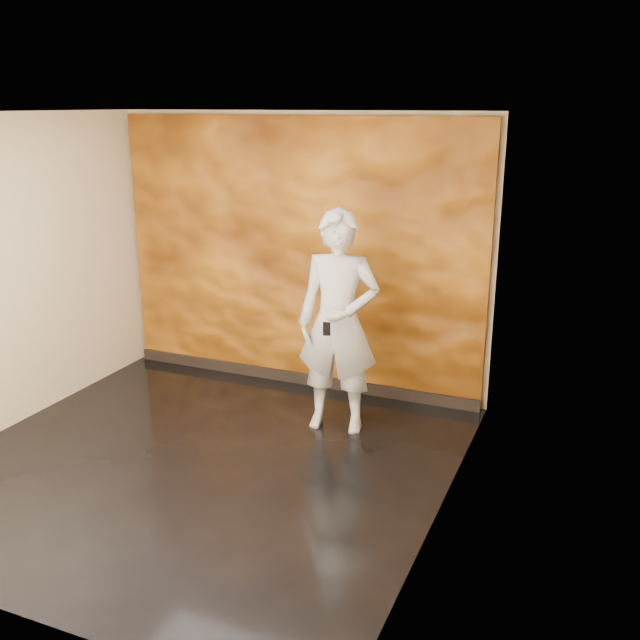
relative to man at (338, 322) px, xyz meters
The scene contains 5 objects.
room 1.41m from the man, 125.77° to the right, with size 4.02×4.02×2.81m.
feature_wall 1.23m from the man, 132.69° to the left, with size 3.90×0.06×2.75m, color orange.
baseboard 1.48m from the man, 134.06° to the left, with size 3.90×0.04×0.12m, color black.
man is the anchor object (origin of this frame).
phone 0.31m from the man, 87.35° to the right, with size 0.06×0.01×0.12m, color black.
Camera 1 is at (2.98, -4.52, 2.87)m, focal length 40.00 mm.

